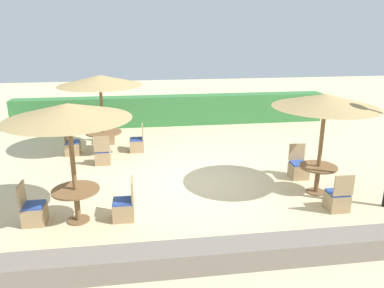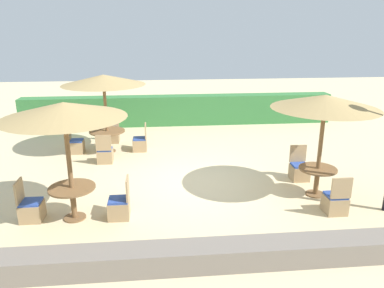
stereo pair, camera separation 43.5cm
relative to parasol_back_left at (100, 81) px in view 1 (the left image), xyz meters
name	(u,v)px [view 1 (the left image)]	position (x,y,z in m)	size (l,w,h in m)	color
ground_plane	(195,182)	(2.60, -2.87, -2.39)	(40.00, 40.00, 0.00)	beige
hedge_row	(173,110)	(2.60, 3.40, -1.78)	(13.00, 0.70, 1.23)	#387A3D
stone_border	(226,255)	(2.60, -6.56, -2.18)	(10.00, 0.56, 0.42)	slate
parasol_back_left	(100,81)	(0.00, 0.00, 0.00)	(2.66, 2.66, 2.57)	brown
round_table_back_left	(104,136)	(0.00, 0.00, -1.81)	(1.17, 1.17, 0.73)	brown
patio_chair_back_left_north	(108,136)	(0.05, 1.06, -2.13)	(0.46, 0.46, 0.93)	tan
patio_chair_back_left_west	(72,147)	(-1.04, -0.04, -2.13)	(0.46, 0.46, 0.93)	tan
patio_chair_back_left_south	(103,156)	(0.03, -1.07, -2.13)	(0.46, 0.46, 0.93)	tan
patio_chair_back_left_east	(137,144)	(1.07, -0.01, -2.13)	(0.46, 0.46, 0.93)	tan
parasol_front_right	(326,101)	(5.55, -3.93, -0.04)	(2.50, 2.50, 2.52)	brown
round_table_front_right	(318,173)	(5.55, -3.93, -1.86)	(0.92, 0.92, 0.71)	brown
patio_chair_front_right_south	(337,199)	(5.58, -4.89, -2.13)	(0.46, 0.46, 0.93)	tan
patio_chair_front_right_north	(298,169)	(5.49, -2.94, -2.13)	(0.46, 0.46, 0.93)	tan
parasol_front_left	(68,112)	(-0.21, -4.57, 0.02)	(2.54, 2.54, 2.59)	brown
round_table_front_left	(76,197)	(-0.21, -4.57, -1.82)	(1.00, 1.00, 0.74)	brown
patio_chair_front_left_east	(124,208)	(0.78, -4.63, -2.13)	(0.46, 0.46, 0.93)	tan
patio_chair_front_left_west	(34,212)	(-1.12, -4.56, -2.13)	(0.46, 0.46, 0.93)	tan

